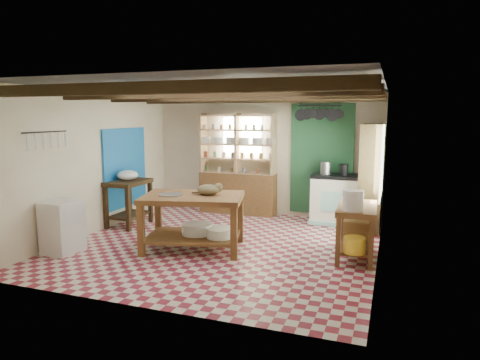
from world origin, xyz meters
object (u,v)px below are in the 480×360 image
(work_table, at_px, (193,222))
(stove, at_px, (337,199))
(right_counter, at_px, (356,232))
(cat, at_px, (209,190))
(white_cabinet, at_px, (62,227))
(prep_table, at_px, (129,203))

(work_table, bearing_deg, stove, 37.73)
(right_counter, bearing_deg, cat, -172.97)
(stove, distance_m, white_cabinet, 5.11)
(work_table, relative_size, right_counter, 1.40)
(stove, bearing_deg, right_counter, -75.10)
(work_table, bearing_deg, cat, 11.31)
(white_cabinet, height_order, cat, cat)
(work_table, xyz_separation_m, stove, (1.98, 2.50, 0.05))
(white_cabinet, distance_m, right_counter, 4.59)
(stove, height_order, white_cabinet, stove)
(prep_table, height_order, white_cabinet, prep_table)
(stove, distance_m, cat, 3.01)
(work_table, xyz_separation_m, white_cabinet, (-1.88, -0.85, -0.03))
(work_table, distance_m, right_counter, 2.57)
(work_table, xyz_separation_m, cat, (0.23, 0.11, 0.53))
(white_cabinet, distance_m, cat, 2.38)
(work_table, distance_m, stove, 3.19)
(work_table, bearing_deg, prep_table, 139.40)
(stove, xyz_separation_m, white_cabinet, (-3.86, -3.35, -0.08))
(white_cabinet, bearing_deg, work_table, 25.67)
(right_counter, height_order, cat, cat)
(stove, bearing_deg, cat, -126.11)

